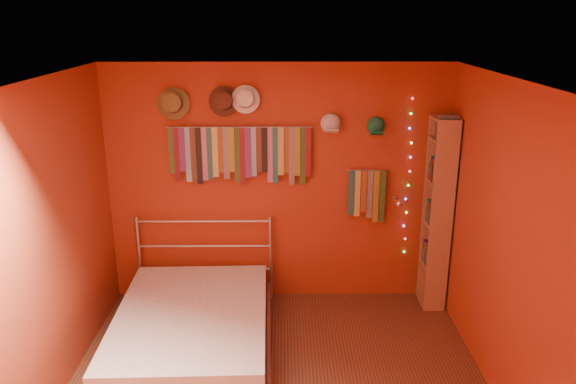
{
  "coord_description": "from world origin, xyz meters",
  "views": [
    {
      "loc": [
        0.06,
        -3.79,
        2.95
      ],
      "look_at": [
        0.1,
        0.9,
        1.45
      ],
      "focal_mm": 35.0,
      "sensor_mm": 36.0,
      "label": 1
    }
  ],
  "objects_px": {
    "reading_lamp": "(398,203)",
    "bookshelf": "(442,213)",
    "tie_rack": "(240,152)",
    "bed": "(192,330)"
  },
  "relations": [
    {
      "from": "reading_lamp",
      "to": "bed",
      "type": "distance_m",
      "value": 2.34
    },
    {
      "from": "bookshelf",
      "to": "tie_rack",
      "type": "bearing_deg",
      "value": 175.65
    },
    {
      "from": "reading_lamp",
      "to": "bed",
      "type": "relative_size",
      "value": 0.15
    },
    {
      "from": "reading_lamp",
      "to": "bed",
      "type": "bearing_deg",
      "value": -156.66
    },
    {
      "from": "reading_lamp",
      "to": "bookshelf",
      "type": "bearing_deg",
      "value": 1.58
    },
    {
      "from": "tie_rack",
      "to": "reading_lamp",
      "type": "xyz_separation_m",
      "value": [
        1.59,
        -0.17,
        -0.48
      ]
    },
    {
      "from": "tie_rack",
      "to": "reading_lamp",
      "type": "bearing_deg",
      "value": -6.03
    },
    {
      "from": "bed",
      "to": "bookshelf",
      "type": "bearing_deg",
      "value": 18.18
    },
    {
      "from": "reading_lamp",
      "to": "bookshelf",
      "type": "height_order",
      "value": "bookshelf"
    },
    {
      "from": "reading_lamp",
      "to": "bed",
      "type": "height_order",
      "value": "reading_lamp"
    }
  ]
}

